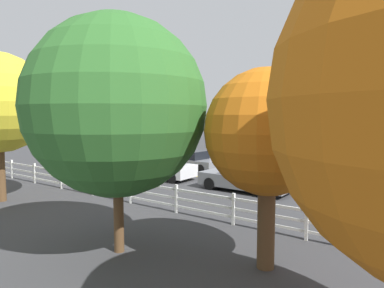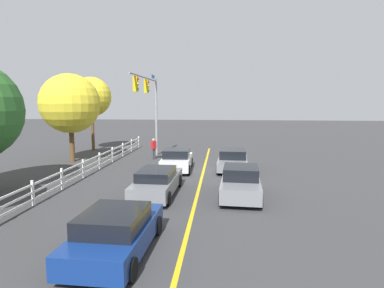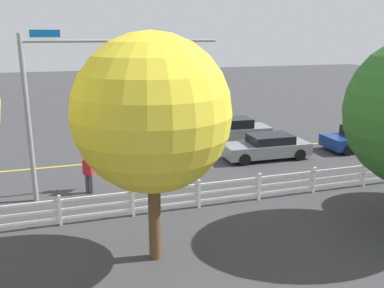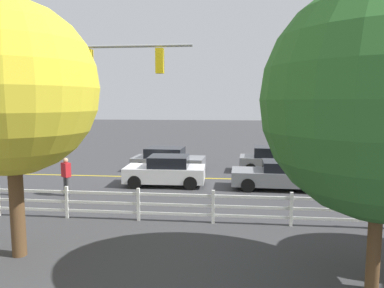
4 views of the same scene
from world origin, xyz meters
TOP-DOWN VIEW (x-y plane):
  - ground_plane at (0.00, 0.00)m, footprint 120.00×120.00m
  - lane_center_stripe at (-4.00, 0.00)m, footprint 28.00×0.16m
  - signal_assembly at (3.28, 4.44)m, footprint 7.86×0.38m
  - car_0 at (-6.06, 1.98)m, footprint 4.78×1.97m
  - car_1 at (-12.24, 1.99)m, footprint 4.37×2.15m
  - car_2 at (-0.40, 1.79)m, footprint 3.96×2.03m
  - car_3 at (0.18, -1.96)m, footprint 4.33×2.20m
  - car_4 at (-6.09, -2.12)m, footprint 4.13×2.12m
  - pedestrian at (3.59, 4.25)m, footprint 0.48×0.44m
  - white_rail_fence at (-3.00, 7.16)m, footprint 26.10×0.10m
  - tree_0 at (-6.69, 11.21)m, footprint 5.05×5.05m
  - tree_2 at (-10.55, 9.74)m, footprint 3.20×3.20m

SIDE VIEW (x-z plane):
  - ground_plane at x=0.00m, z-range 0.00..0.00m
  - lane_center_stripe at x=-4.00m, z-range 0.00..0.01m
  - white_rail_fence at x=-3.00m, z-range 0.03..1.18m
  - car_0 at x=-6.06m, z-range -0.01..1.33m
  - car_3 at x=0.18m, z-range -0.01..1.38m
  - car_1 at x=-12.24m, z-range -0.01..1.39m
  - car_2 at x=-0.40m, z-range -0.02..1.45m
  - car_4 at x=-6.09m, z-range -0.03..1.47m
  - pedestrian at x=3.59m, z-range 0.08..1.77m
  - tree_2 at x=-10.55m, z-range 0.93..6.05m
  - tree_0 at x=-6.69m, z-range 0.82..7.52m
  - signal_assembly at x=3.28m, z-range 1.41..8.19m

